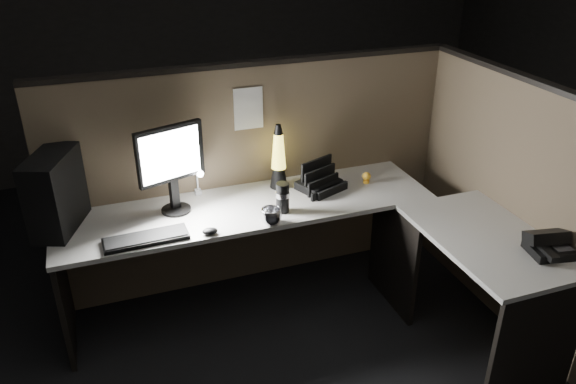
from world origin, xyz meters
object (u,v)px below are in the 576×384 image
object	(u,v)px
keyboard	(146,239)
desk_phone	(548,245)
pc_tower	(55,192)
monitor	(171,161)
lava_lamp	(279,162)

from	to	relation	value
keyboard	desk_phone	xyz separation A→B (m)	(1.97, -0.84, 0.04)
pc_tower	keyboard	size ratio (longest dim) A/B	0.96
pc_tower	desk_phone	bearing A→B (deg)	-4.29
monitor	lava_lamp	bearing A→B (deg)	-11.16
keyboard	pc_tower	bearing A→B (deg)	141.75
monitor	desk_phone	distance (m)	2.11
monitor	desk_phone	xyz separation A→B (m)	(1.76, -1.13, -0.27)
lava_lamp	monitor	bearing A→B (deg)	-172.85
pc_tower	monitor	bearing A→B (deg)	19.86
pc_tower	lava_lamp	world-z (taller)	pc_tower
keyboard	desk_phone	world-z (taller)	desk_phone
desk_phone	lava_lamp	bearing A→B (deg)	142.40
pc_tower	desk_phone	xyz separation A→B (m)	(2.40, -1.15, -0.17)
lava_lamp	desk_phone	bearing A→B (deg)	-48.65
monitor	lava_lamp	world-z (taller)	monitor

